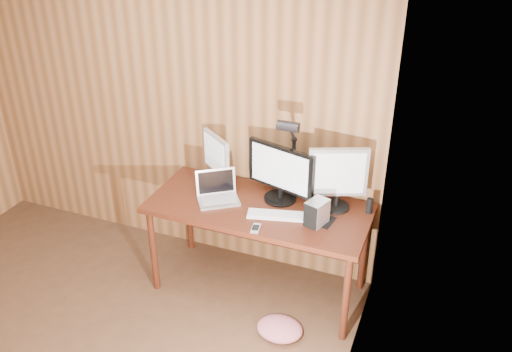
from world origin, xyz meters
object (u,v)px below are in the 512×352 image
Objects in this scene: phone at (256,228)px; laptop at (217,192)px; keyboard at (276,215)px; monitor_center at (281,173)px; desk at (262,215)px; speaker at (369,206)px; desk_lamp at (291,146)px; monitor_right at (338,177)px; monitor_left at (216,158)px; hard_drive at (317,213)px; mouse at (319,217)px.

laptop is at bearing 137.08° from phone.
laptop is 0.48m from keyboard.
keyboard is (0.05, -0.23, -0.21)m from monitor_center.
desk is 0.37m from monitor_center.
laptop is 3.31× the size of speaker.
desk is 2.99× the size of monitor_center.
monitor_right is at bearing -19.35° from desk_lamp.
phone is at bearing -68.52° from laptop.
phone is at bearing -7.09° from monitor_left.
monitor_center is at bearing -139.61° from desk_lamp.
desk is 3.42× the size of monitor_right.
laptop is at bearing 157.89° from keyboard.
monitor_center is 4.58× the size of phone.
laptop is 1.97× the size of hard_drive.
hard_drive reaches higher than desk.
monitor_right is at bearing 92.75° from hard_drive.
laptop is 0.77m from hard_drive.
keyboard is 3.69× the size of speaker.
hard_drive is (-0.00, -0.05, 0.07)m from mouse.
monitor_left is 0.85× the size of monitor_right.
desk is 0.56m from monitor_left.
keyboard is 0.30m from hard_drive.
monitor_left is 0.96× the size of keyboard.
monitor_left is at bearing -178.97° from hard_drive.
mouse is at bearing -35.23° from laptop.
laptop is at bearing -176.35° from mouse.
monitor_right is 2.50× the size of hard_drive.
desk_lamp is at bearing 70.83° from monitor_center.
monitor_right is at bearing 37.68° from phone.
desk is at bearing -170.33° from speaker.
desk_lamp is at bearing -9.91° from laptop.
mouse is 0.45m from phone.
phone is (-0.43, -0.46, -0.25)m from monitor_right.
speaker is at bearing 11.61° from keyboard.
monitor_right reaches higher than monitor_left.
laptop is 0.55× the size of desk_lamp.
phone is 0.64m from desk_lamp.
desk is 2.39× the size of desk_lamp.
mouse is at bearing 27.08° from phone.
keyboard is (0.48, -0.07, -0.04)m from laptop.
monitor_left is at bearing 155.40° from monitor_right.
keyboard is at bearing -62.35° from monitor_center.
hard_drive is (0.45, -0.14, 0.21)m from desk.
monitor_center is 0.80× the size of desk_lamp.
monitor_center is at bearing 158.31° from mouse.
monitor_right is 0.70× the size of desk_lamp.
keyboard is 0.66m from speaker.
monitor_center reaches higher than desk.
phone is at bearing -112.39° from desk_lamp.
mouse reaches higher than phone.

